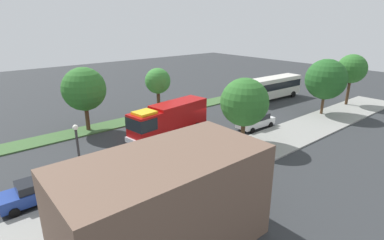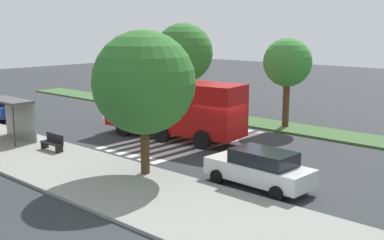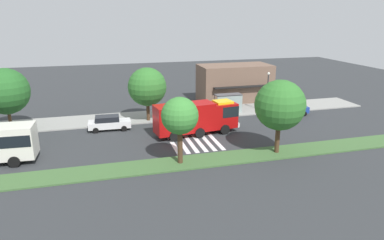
# 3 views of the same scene
# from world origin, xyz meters

# --- Properties ---
(ground_plane) EXTENTS (120.00, 120.00, 0.00)m
(ground_plane) POSITION_xyz_m (0.00, 0.00, 0.00)
(ground_plane) COLOR #2D3033
(sidewalk) EXTENTS (60.00, 5.41, 0.14)m
(sidewalk) POSITION_xyz_m (0.00, 8.28, 0.07)
(sidewalk) COLOR gray
(sidewalk) RESTS_ON ground_plane
(median_strip) EXTENTS (60.00, 3.00, 0.14)m
(median_strip) POSITION_xyz_m (0.00, -7.08, 0.07)
(median_strip) COLOR #3D6033
(median_strip) RESTS_ON ground_plane
(crosswalk) EXTENTS (4.95, 10.04, 0.01)m
(crosswalk) POSITION_xyz_m (2.95, 0.00, 0.01)
(crosswalk) COLOR silver
(crosswalk) RESTS_ON ground_plane
(fire_truck) EXTENTS (9.68, 3.65, 3.57)m
(fire_truck) POSITION_xyz_m (4.08, 0.31, 2.03)
(fire_truck) COLOR #A50C0C
(fire_truck) RESTS_ON ground_plane
(parked_car_west) EXTENTS (4.81, 2.19, 1.67)m
(parked_car_west) POSITION_xyz_m (-5.42, 4.38, 0.86)
(parked_car_west) COLOR silver
(parked_car_west) RESTS_ON ground_plane
(bus_stop_shelter) EXTENTS (3.50, 1.40, 2.46)m
(bus_stop_shelter) POSITION_xyz_m (10.30, 7.14, 1.89)
(bus_stop_shelter) COLOR #4C4C51
(bus_stop_shelter) RESTS_ON sidewalk
(bench_near_shelter) EXTENTS (1.60, 0.50, 0.90)m
(bench_near_shelter) POSITION_xyz_m (6.30, 7.13, 0.59)
(bench_near_shelter) COLOR black
(bench_near_shelter) RESTS_ON sidewalk
(sidewalk_tree_center) EXTENTS (4.67, 4.67, 6.55)m
(sidewalk_tree_center) POSITION_xyz_m (-0.58, 6.58, 4.34)
(sidewalk_tree_center) COLOR #47301E
(sidewalk_tree_center) RESTS_ON sidewalk
(median_tree_far_west) EXTENTS (3.25, 3.25, 5.97)m
(median_tree_far_west) POSITION_xyz_m (0.27, -7.08, 4.44)
(median_tree_far_west) COLOR #47301E
(median_tree_far_west) RESTS_ON median_strip
(median_tree_west) EXTENTS (4.70, 4.70, 6.99)m
(median_tree_west) POSITION_xyz_m (9.76, -7.08, 4.77)
(median_tree_west) COLOR #47301E
(median_tree_west) RESTS_ON median_strip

